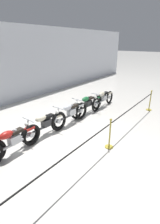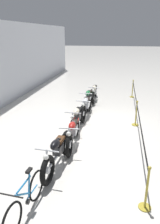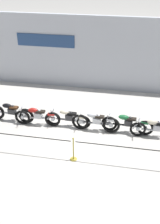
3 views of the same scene
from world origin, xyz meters
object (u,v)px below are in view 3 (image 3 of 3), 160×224
object	(u,v)px
stanchion_far_left	(35,141)
motorcycle_cream_2	(68,118)
motorcycle_silver_3	(95,122)
motorcycle_black_0	(11,112)
motorcycle_red_1	(37,116)
motorcycle_cream_5	(156,128)
motorcycle_green_4	(127,124)
stanchion_mid_left	(73,152)

from	to	relation	value
stanchion_far_left	motorcycle_cream_2	bearing A→B (deg)	70.63
motorcycle_silver_3	stanchion_far_left	size ratio (longest dim) A/B	0.25
motorcycle_black_0	motorcycle_red_1	bearing A→B (deg)	-5.84
motorcycle_cream_2	motorcycle_silver_3	bearing A→B (deg)	-6.12
motorcycle_cream_5	stanchion_far_left	size ratio (longest dim) A/B	0.25
motorcycle_red_1	motorcycle_green_4	xyz separation A→B (m)	(4.15, 0.12, -0.00)
motorcycle_black_0	stanchion_far_left	distance (m)	3.04
motorcycle_red_1	stanchion_mid_left	size ratio (longest dim) A/B	2.07
motorcycle_cream_5	motorcycle_silver_3	bearing A→B (deg)	179.20
motorcycle_green_4	motorcycle_cream_5	distance (m)	1.25
motorcycle_black_0	stanchion_far_left	bearing A→B (deg)	-49.19
motorcycle_black_0	motorcycle_silver_3	xyz separation A→B (m)	(4.08, -0.13, 0.01)
motorcycle_red_1	motorcycle_silver_3	xyz separation A→B (m)	(2.74, 0.01, 0.01)
motorcycle_cream_5	stanchion_far_left	bearing A→B (deg)	-155.91
motorcycle_red_1	motorcycle_cream_2	world-z (taller)	motorcycle_red_1
motorcycle_black_0	motorcycle_cream_2	size ratio (longest dim) A/B	1.08
motorcycle_silver_3	motorcycle_green_4	bearing A→B (deg)	4.28
motorcycle_green_4	stanchion_far_left	world-z (taller)	stanchion_far_left
motorcycle_black_0	motorcycle_green_4	world-z (taller)	motorcycle_black_0
motorcycle_black_0	motorcycle_red_1	xyz separation A→B (m)	(1.34, -0.14, 0.00)
motorcycle_black_0	stanchion_mid_left	distance (m)	4.19
motorcycle_silver_3	motorcycle_cream_5	world-z (taller)	motorcycle_silver_3
motorcycle_red_1	motorcycle_black_0	bearing A→B (deg)	174.16
motorcycle_silver_3	motorcycle_green_4	xyz separation A→B (m)	(1.41, 0.11, -0.01)
motorcycle_silver_3	motorcycle_cream_5	distance (m)	2.65
motorcycle_cream_2	stanchion_mid_left	size ratio (longest dim) A/B	2.00
motorcycle_cream_2	motorcycle_green_4	bearing A→B (deg)	-0.70
motorcycle_red_1	stanchion_far_left	xyz separation A→B (m)	(0.64, -2.15, 0.25)
motorcycle_black_0	stanchion_mid_left	bearing A→B (deg)	-33.17
motorcycle_cream_2	motorcycle_silver_3	distance (m)	1.30
motorcycle_silver_3	stanchion_mid_left	size ratio (longest dim) A/B	2.09
motorcycle_silver_3	motorcycle_cream_5	xyz separation A→B (m)	(2.65, -0.04, -0.01)
motorcycle_black_0	motorcycle_cream_5	size ratio (longest dim) A/B	1.01
motorcycle_cream_2	stanchion_far_left	distance (m)	2.45
motorcycle_red_1	motorcycle_cream_2	size ratio (longest dim) A/B	1.04
motorcycle_red_1	stanchion_far_left	bearing A→B (deg)	-73.48
motorcycle_silver_3	stanchion_far_left	bearing A→B (deg)	-134.18
motorcycle_red_1	motorcycle_silver_3	bearing A→B (deg)	0.20
motorcycle_cream_2	stanchion_far_left	size ratio (longest dim) A/B	0.23
stanchion_far_left	stanchion_mid_left	distance (m)	1.57
stanchion_mid_left	motorcycle_black_0	bearing A→B (deg)	146.83
motorcycle_cream_2	motorcycle_green_4	world-z (taller)	motorcycle_green_4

